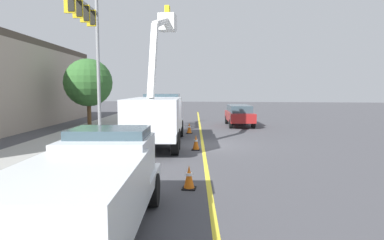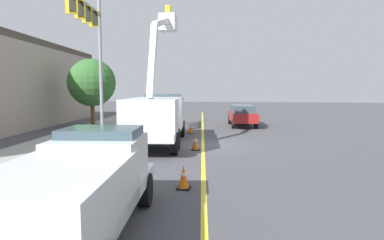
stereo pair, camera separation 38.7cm
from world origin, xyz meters
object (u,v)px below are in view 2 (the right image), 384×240
at_px(service_pickup_truck, 79,184).
at_px(traffic_cone_trailing, 191,128).
at_px(traffic_cone_mid_rear, 196,143).
at_px(utility_bucket_truck, 158,114).
at_px(passing_minivan, 242,114).
at_px(traffic_cone_mid_front, 184,177).
at_px(traffic_signal_mast, 92,36).

relative_size(service_pickup_truck, traffic_cone_trailing, 7.98).
distance_m(service_pickup_truck, traffic_cone_mid_rear, 9.77).
distance_m(utility_bucket_truck, service_pickup_truck, 11.29).
bearing_deg(utility_bucket_truck, passing_minivan, -25.79).
xyz_separation_m(passing_minivan, traffic_cone_mid_rear, (-10.82, 2.24, -0.60)).
bearing_deg(traffic_cone_mid_front, service_pickup_truck, 158.07).
bearing_deg(traffic_signal_mast, service_pickup_truck, -155.28).
height_order(service_pickup_truck, traffic_cone_mid_rear, service_pickup_truck).
xyz_separation_m(service_pickup_truck, traffic_signal_mast, (13.14, 6.05, 5.12)).
bearing_deg(traffic_signal_mast, utility_bucket_truck, -112.68).
xyz_separation_m(service_pickup_truck, traffic_cone_mid_front, (3.52, -1.42, -0.76)).
xyz_separation_m(passing_minivan, traffic_cone_trailing, (-4.97, 3.39, -0.61)).
bearing_deg(passing_minivan, traffic_cone_mid_rear, 168.33).
relative_size(passing_minivan, traffic_cone_mid_rear, 6.63).
distance_m(traffic_cone_trailing, traffic_signal_mast, 8.59).
xyz_separation_m(utility_bucket_truck, passing_minivan, (9.33, -4.51, -0.65)).
bearing_deg(service_pickup_truck, traffic_cone_trailing, 1.03).
bearing_deg(utility_bucket_truck, traffic_cone_trailing, -14.34).
xyz_separation_m(traffic_cone_mid_front, traffic_cone_trailing, (12.03, 1.70, 0.00)).
xyz_separation_m(utility_bucket_truck, traffic_cone_trailing, (4.36, -1.11, -1.27)).
bearing_deg(traffic_signal_mast, passing_minivan, -51.14).
height_order(traffic_cone_mid_rear, traffic_signal_mast, traffic_signal_mast).
xyz_separation_m(traffic_cone_mid_rear, traffic_signal_mast, (3.44, 6.93, 5.87)).
distance_m(traffic_cone_mid_front, traffic_cone_trailing, 12.15).
height_order(service_pickup_truck, traffic_signal_mast, traffic_signal_mast).
distance_m(service_pickup_truck, traffic_cone_mid_front, 3.88).
height_order(utility_bucket_truck, passing_minivan, utility_bucket_truck).
xyz_separation_m(service_pickup_truck, traffic_cone_mid_rear, (9.70, -0.88, -0.75)).
xyz_separation_m(passing_minivan, traffic_signal_mast, (-7.39, 9.16, 5.27)).
distance_m(service_pickup_truck, passing_minivan, 20.76).
bearing_deg(traffic_cone_mid_front, utility_bucket_truck, 20.14).
bearing_deg(utility_bucket_truck, traffic_cone_mid_rear, -123.27).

